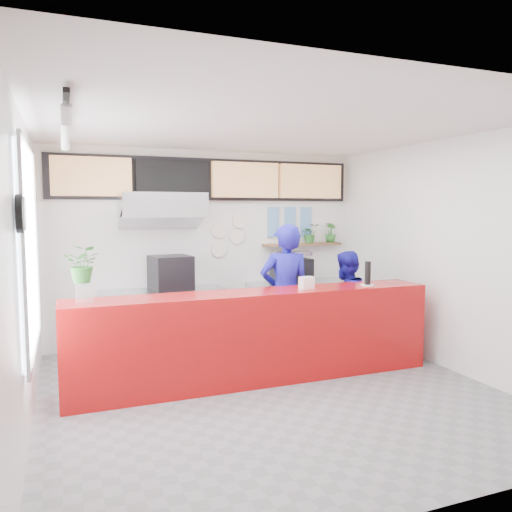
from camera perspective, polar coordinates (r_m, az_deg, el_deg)
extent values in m
plane|color=slate|center=(5.93, 1.60, -15.22)|extent=(5.00, 5.00, 0.00)
plane|color=silver|center=(5.63, 1.68, 14.71)|extent=(5.00, 5.00, 0.00)
plane|color=white|center=(7.94, -5.37, 1.10)|extent=(5.00, 0.00, 5.00)
plane|color=white|center=(5.17, -24.87, -1.63)|extent=(0.00, 5.00, 5.00)
plane|color=white|center=(6.95, 21.01, 0.16)|extent=(0.00, 5.00, 5.00)
cube|color=#A00B0C|center=(6.12, 0.14, -9.17)|extent=(4.50, 0.60, 1.10)
cube|color=beige|center=(7.93, -5.42, 9.04)|extent=(5.00, 0.02, 0.80)
cube|color=#B2B5BA|center=(7.62, -10.52, -7.13)|extent=(1.80, 0.60, 0.90)
cube|color=black|center=(7.53, -9.74, -1.87)|extent=(0.63, 0.63, 0.50)
cube|color=#B2B5BA|center=(7.40, -10.67, 5.76)|extent=(1.20, 0.70, 0.35)
cube|color=#B2B5BA|center=(7.40, -10.65, 4.21)|extent=(1.20, 0.69, 0.31)
cube|color=#B2B5BA|center=(8.34, 5.28, -5.98)|extent=(1.80, 0.60, 0.90)
cube|color=black|center=(8.16, 4.09, -1.67)|extent=(0.63, 0.47, 0.38)
cube|color=#B8BAC0|center=(8.13, 4.10, 0.34)|extent=(0.68, 0.55, 0.06)
cube|color=brown|center=(8.43, 5.34, 1.34)|extent=(1.40, 0.18, 0.04)
cube|color=tan|center=(7.53, -18.26, 8.62)|extent=(1.10, 0.10, 0.55)
cube|color=black|center=(7.68, -9.49, 8.75)|extent=(1.10, 0.10, 0.55)
cube|color=tan|center=(7.99, -1.22, 8.68)|extent=(1.10, 0.10, 0.55)
cube|color=tan|center=(8.46, 6.26, 8.46)|extent=(1.10, 0.10, 0.55)
cube|color=black|center=(7.90, -5.36, 8.70)|extent=(4.80, 0.04, 0.65)
cube|color=silver|center=(5.44, -24.44, 0.83)|extent=(0.04, 2.20, 1.90)
cube|color=#B2B5BA|center=(5.44, -24.23, 0.84)|extent=(0.03, 2.30, 2.00)
cylinder|color=black|center=(4.23, -25.38, 4.39)|extent=(0.05, 0.30, 0.30)
cylinder|color=white|center=(4.23, -24.98, 4.41)|extent=(0.02, 0.26, 0.26)
cube|color=black|center=(5.19, -20.96, 14.50)|extent=(0.05, 2.40, 0.04)
cylinder|color=silver|center=(7.94, -4.29, 2.91)|extent=(0.24, 0.03, 0.24)
cylinder|color=silver|center=(8.04, -2.24, 2.24)|extent=(0.24, 0.03, 0.24)
cylinder|color=silver|center=(7.96, -4.27, 0.75)|extent=(0.24, 0.03, 0.24)
cylinder|color=silver|center=(8.04, -1.90, 4.02)|extent=(0.24, 0.03, 0.24)
cube|color=#598CBF|center=(8.27, 2.01, 4.75)|extent=(0.20, 0.02, 0.25)
cube|color=#598CBF|center=(8.39, 3.90, 4.75)|extent=(0.20, 0.02, 0.25)
cube|color=#598CBF|center=(8.52, 5.73, 4.74)|extent=(0.20, 0.02, 0.25)
cube|color=#598CBF|center=(8.28, 2.01, 3.02)|extent=(0.20, 0.02, 0.25)
cube|color=#598CBF|center=(8.40, 3.89, 3.04)|extent=(0.20, 0.02, 0.25)
cube|color=#598CBF|center=(8.53, 5.72, 3.06)|extent=(0.20, 0.02, 0.25)
imported|color=#161590|center=(6.70, 3.37, -4.45)|extent=(0.75, 0.55, 1.89)
imported|color=#161590|center=(7.18, 10.18, -5.44)|extent=(0.92, 0.86, 1.50)
imported|color=#286924|center=(8.33, 4.11, 2.43)|extent=(0.18, 0.16, 0.29)
imported|color=#286924|center=(8.48, 6.20, 2.58)|extent=(0.33, 0.29, 0.32)
imported|color=#286924|center=(8.67, 8.52, 2.66)|extent=(0.21, 0.19, 0.34)
cylinder|color=white|center=(5.52, -19.05, -4.04)|extent=(0.23, 0.23, 0.22)
imported|color=#286924|center=(5.48, -19.14, -0.87)|extent=(0.44, 0.41, 0.40)
cube|color=white|center=(6.23, 5.81, -3.07)|extent=(0.19, 0.13, 0.15)
cylinder|color=white|center=(6.63, 12.62, -3.27)|extent=(0.21, 0.21, 0.01)
cylinder|color=black|center=(6.61, 12.65, -1.90)|extent=(0.10, 0.10, 0.30)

